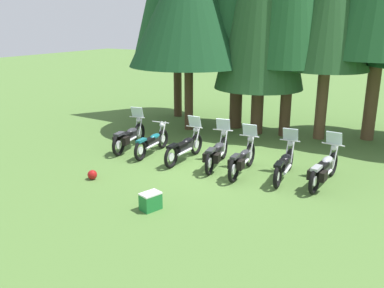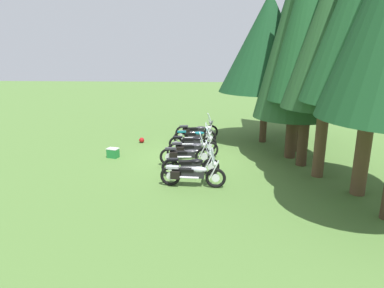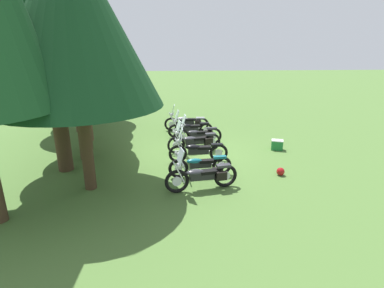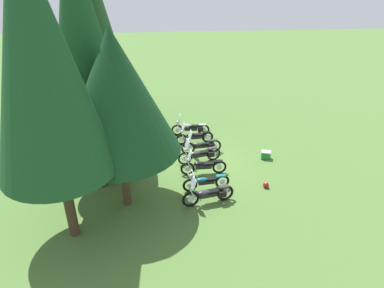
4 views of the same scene
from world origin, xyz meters
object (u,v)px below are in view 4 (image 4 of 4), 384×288
Objects in this scene: motorcycle_1 at (206,182)px; pine_tree_5 at (98,55)px; motorcycle_6 at (191,128)px; pine_tree_6 at (83,23)px; dropped_helmet at (266,185)px; pine_tree_1 at (115,93)px; pine_tree_7 at (88,24)px; motorcycle_2 at (203,166)px; picnic_cooler at (266,155)px; pine_tree_3 at (101,61)px; pine_tree_0 at (39,60)px; motorcycle_3 at (200,154)px; motorcycle_0 at (209,194)px; pine_tree_4 at (97,40)px; pine_tree_2 at (81,35)px; motorcycle_5 at (194,137)px; motorcycle_4 at (202,146)px.

motorcycle_1 is 8.08m from pine_tree_5.
pine_tree_5 reaches higher than motorcycle_6.
dropped_helmet is (-6.05, -8.47, -6.39)m from pine_tree_6.
pine_tree_1 is 8.74m from pine_tree_7.
motorcycle_2 is 4.08× the size of picnic_cooler.
pine_tree_3 reaches higher than motorcycle_6.
dropped_helmet is at bearing -74.17° from pine_tree_0.
motorcycle_2 is 10.35m from pine_tree_7.
motorcycle_3 is at bearing -83.75° from pine_tree_3.
pine_tree_4 is (4.06, 4.55, 5.72)m from motorcycle_0.
pine_tree_1 is 13.19× the size of picnic_cooler.
motorcycle_1 is at bearing -100.21° from pine_tree_2.
motorcycle_2 is 1.00× the size of motorcycle_3.
motorcycle_1 is at bearing -131.87° from pine_tree_5.
pine_tree_4 reaches higher than motorcycle_3.
pine_tree_0 reaches higher than pine_tree_1.
motorcycle_5 is (3.27, 0.11, -0.02)m from motorcycle_2.
pine_tree_3 is at bearing -167.90° from pine_tree_4.
motorcycle_4 is 0.28× the size of pine_tree_5.
motorcycle_1 is 11.21m from pine_tree_7.
motorcycle_2 is 2.10m from motorcycle_4.
pine_tree_2 is at bearing -178.61° from pine_tree_5.
pine_tree_7 is at bearing 2.30° from pine_tree_0.
motorcycle_0 is 5.71m from pine_tree_1.
motorcycle_4 is 0.21× the size of pine_tree_0.
pine_tree_4 is 10.08m from picnic_cooler.
pine_tree_7 is (8.35, 2.26, 1.24)m from pine_tree_1.
pine_tree_0 is 3.03m from pine_tree_1.
pine_tree_0 is 6.91m from pine_tree_5.
pine_tree_0 reaches higher than pine_tree_4.
motorcycle_1 is 6.98m from pine_tree_3.
motorcycle_1 is (1.00, -0.00, -0.06)m from motorcycle_0.
motorcycle_1 is 0.96× the size of motorcycle_3.
pine_tree_7 is (7.68, 5.76, 5.80)m from motorcycle_1.
pine_tree_3 is at bearing -13.18° from pine_tree_0.
motorcycle_1 is 3.41m from motorcycle_4.
pine_tree_7 is at bearing 2.75° from pine_tree_6.
picnic_cooler is (-0.55, -8.10, -5.98)m from pine_tree_4.
pine_tree_4 is at bearing -52.94° from motorcycle_0.
pine_tree_6 is (3.50, 5.69, 6.05)m from motorcycle_3.
pine_tree_3 is (-1.42, 4.55, 5.06)m from motorcycle_4.
pine_tree_3 is (0.68, 4.35, 5.06)m from motorcycle_2.
pine_tree_2 is 10.72m from picnic_cooler.
pine_tree_1 is at bearing 5.07° from motorcycle_1.
motorcycle_5 is at bearing -98.72° from motorcycle_3.
motorcycle_3 is 0.23× the size of pine_tree_6.
pine_tree_7 is (10.08, 0.40, -0.42)m from pine_tree_0.
dropped_helmet is (-3.15, -7.35, -6.06)m from pine_tree_4.
pine_tree_2 is (-2.54, 4.98, 6.33)m from motorcycle_4.
motorcycle_2 reaches higher than motorcycle_1.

